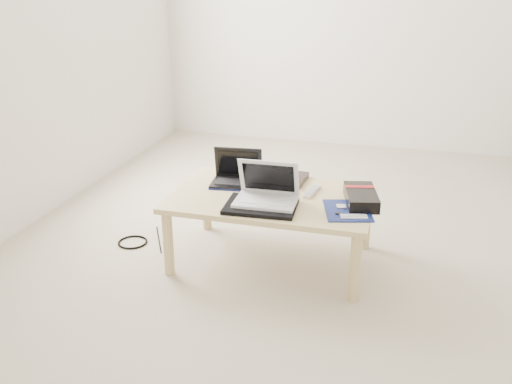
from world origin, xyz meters
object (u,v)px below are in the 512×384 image
(netbook, at_px, (237,176))
(white_laptop, at_px, (267,193))
(gpu_box, at_px, (361,197))
(coffee_table, at_px, (272,203))

(netbook, relative_size, white_laptop, 0.91)
(white_laptop, relative_size, gpu_box, 0.97)
(coffee_table, bearing_deg, netbook, 152.50)
(white_laptop, xyz_separation_m, gpu_box, (0.48, 0.15, -0.03))
(coffee_table, xyz_separation_m, white_laptop, (0.00, -0.13, 0.11))
(white_laptop, bearing_deg, coffee_table, 91.43)
(gpu_box, bearing_deg, coffee_table, -177.28)
(netbook, bearing_deg, gpu_box, -8.17)
(netbook, relative_size, gpu_box, 0.88)
(coffee_table, distance_m, gpu_box, 0.49)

